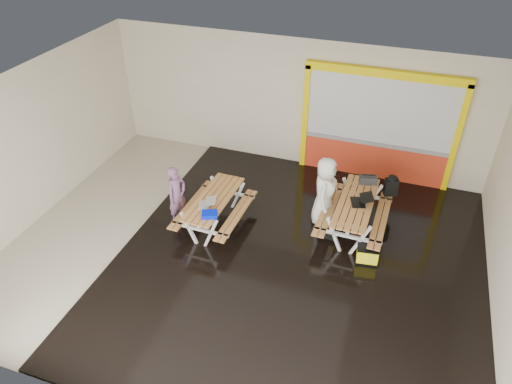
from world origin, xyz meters
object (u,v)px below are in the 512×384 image
at_px(picnic_table_right, 355,209).
at_px(picnic_table_left, 214,205).
at_px(laptop_left, 207,204).
at_px(dark_case, 329,232).
at_px(person_left, 177,195).
at_px(toolbox, 368,180).
at_px(blue_pouch, 210,214).
at_px(backpack, 391,186).
at_px(fluke_bag, 367,255).
at_px(laptop_right, 361,201).
at_px(person_right, 325,191).

bearing_deg(picnic_table_right, picnic_table_left, -164.59).
xyz_separation_m(laptop_left, dark_case, (2.60, 0.78, -0.72)).
height_order(person_left, laptop_left, person_left).
xyz_separation_m(picnic_table_right, toolbox, (0.13, 0.82, 0.29)).
distance_m(blue_pouch, toolbox, 3.77).
xyz_separation_m(backpack, dark_case, (-1.13, -1.36, -0.65)).
relative_size(picnic_table_right, dark_case, 5.41).
xyz_separation_m(picnic_table_left, backpack, (3.70, 1.82, 0.16)).
distance_m(picnic_table_right, blue_pouch, 3.23).
bearing_deg(fluke_bag, person_left, -178.88).
height_order(blue_pouch, backpack, backpack).
height_order(picnic_table_right, laptop_right, laptop_right).
bearing_deg(blue_pouch, picnic_table_right, 27.34).
bearing_deg(dark_case, picnic_table_right, 38.27).
bearing_deg(picnic_table_right, person_left, -164.74).
xyz_separation_m(blue_pouch, dark_case, (2.39, 1.11, -0.72)).
distance_m(picnic_table_left, blue_pouch, 0.71).
bearing_deg(blue_pouch, picnic_table_left, 105.90).
height_order(laptop_right, backpack, laptop_right).
bearing_deg(fluke_bag, dark_case, 147.60).
height_order(picnic_table_left, picnic_table_right, picnic_table_right).
distance_m(person_left, person_right, 3.33).
bearing_deg(laptop_left, laptop_right, 19.59).
bearing_deg(picnic_table_right, blue_pouch, -152.66).
distance_m(picnic_table_right, backpack, 1.19).
relative_size(picnic_table_left, laptop_left, 4.39).
height_order(laptop_left, laptop_right, laptop_right).
bearing_deg(person_left, picnic_table_left, -58.58).
bearing_deg(laptop_right, person_left, -165.43).
xyz_separation_m(picnic_table_right, dark_case, (-0.47, -0.37, -0.52)).
relative_size(blue_pouch, backpack, 0.67).
bearing_deg(person_left, picnic_table_right, -58.02).
bearing_deg(person_left, toolbox, -48.17).
xyz_separation_m(picnic_table_right, blue_pouch, (-2.86, -1.48, 0.20)).
bearing_deg(person_right, fluke_bag, -133.54).
bearing_deg(picnic_table_left, laptop_right, 14.53).
bearing_deg(laptop_right, fluke_bag, -69.13).
relative_size(backpack, fluke_bag, 1.01).
height_order(person_left, blue_pouch, person_left).
bearing_deg(blue_pouch, laptop_right, 26.16).
bearing_deg(person_left, laptop_right, -58.72).
bearing_deg(laptop_left, picnic_table_right, 20.58).
distance_m(toolbox, fluke_bag, 1.94).
height_order(person_right, laptop_left, person_right).
bearing_deg(person_right, blue_pouch, 124.54).
height_order(toolbox, backpack, toolbox).
relative_size(picnic_table_right, fluke_bag, 4.41).
xyz_separation_m(picnic_table_right, laptop_right, (0.10, -0.02, 0.26)).
bearing_deg(fluke_bag, backpack, 84.18).
bearing_deg(backpack, toolbox, -162.17).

